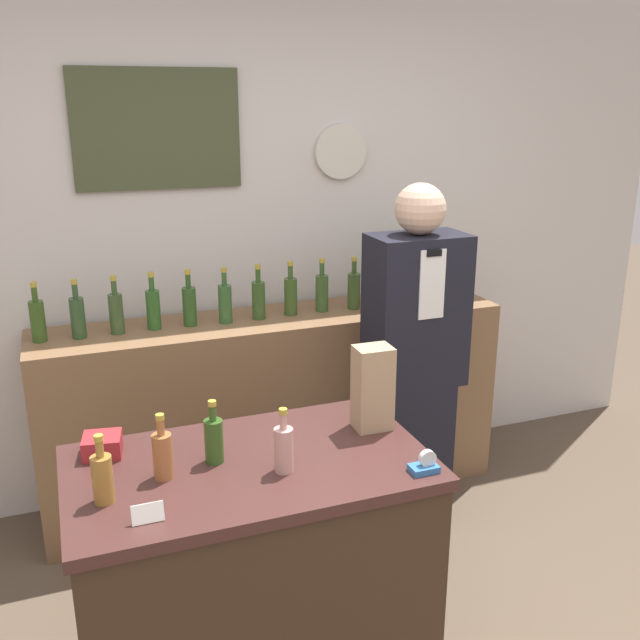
% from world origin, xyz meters
% --- Properties ---
extents(back_wall, '(5.20, 0.09, 2.70)m').
position_xyz_m(back_wall, '(-0.00, 2.00, 1.36)').
color(back_wall, silver).
rests_on(back_wall, ground_plane).
extents(back_shelf, '(2.35, 0.46, 0.99)m').
position_xyz_m(back_shelf, '(0.11, 1.71, 0.50)').
color(back_shelf, brown).
rests_on(back_shelf, ground_plane).
extents(display_counter, '(1.17, 0.68, 0.91)m').
position_xyz_m(display_counter, '(-0.36, 0.47, 0.45)').
color(display_counter, '#382619').
rests_on(display_counter, ground_plane).
extents(shopkeeper, '(0.43, 0.27, 1.70)m').
position_xyz_m(shopkeeper, '(0.60, 1.15, 0.85)').
color(shopkeeper, black).
rests_on(shopkeeper, ground_plane).
extents(potted_plant, '(0.25, 0.25, 0.34)m').
position_xyz_m(potted_plant, '(0.93, 1.70, 1.18)').
color(potted_plant, '#4C3D2D').
rests_on(potted_plant, back_shelf).
extents(paper_bag, '(0.13, 0.11, 0.31)m').
position_xyz_m(paper_bag, '(0.12, 0.56, 1.06)').
color(paper_bag, tan).
rests_on(paper_bag, display_counter).
extents(tape_dispenser, '(0.09, 0.06, 0.07)m').
position_xyz_m(tape_dispenser, '(0.14, 0.21, 0.93)').
color(tape_dispenser, '#2D66A8').
rests_on(tape_dispenser, display_counter).
extents(price_card_left, '(0.09, 0.02, 0.06)m').
position_xyz_m(price_card_left, '(-0.72, 0.24, 0.94)').
color(price_card_left, white).
rests_on(price_card_left, display_counter).
extents(gift_box, '(0.14, 0.14, 0.07)m').
position_xyz_m(gift_box, '(-0.80, 0.69, 0.94)').
color(gift_box, maroon).
rests_on(gift_box, display_counter).
extents(counter_bottle_0, '(0.06, 0.06, 0.22)m').
position_xyz_m(counter_bottle_0, '(-0.82, 0.39, 0.99)').
color(counter_bottle_0, olive).
rests_on(counter_bottle_0, display_counter).
extents(counter_bottle_1, '(0.06, 0.06, 0.22)m').
position_xyz_m(counter_bottle_1, '(-0.64, 0.47, 0.99)').
color(counter_bottle_1, '#A16135').
rests_on(counter_bottle_1, display_counter).
extents(counter_bottle_2, '(0.06, 0.06, 0.22)m').
position_xyz_m(counter_bottle_2, '(-0.47, 0.51, 0.99)').
color(counter_bottle_2, '#31521D').
rests_on(counter_bottle_2, display_counter).
extents(counter_bottle_3, '(0.06, 0.06, 0.22)m').
position_xyz_m(counter_bottle_3, '(-0.27, 0.37, 0.99)').
color(counter_bottle_3, tan).
rests_on(counter_bottle_3, display_counter).
extents(shelf_bottle_0, '(0.07, 0.07, 0.28)m').
position_xyz_m(shelf_bottle_0, '(-0.99, 1.73, 1.10)').
color(shelf_bottle_0, '#32511D').
rests_on(shelf_bottle_0, back_shelf).
extents(shelf_bottle_1, '(0.07, 0.07, 0.28)m').
position_xyz_m(shelf_bottle_1, '(-0.82, 1.71, 1.10)').
color(shelf_bottle_1, '#2B4A28').
rests_on(shelf_bottle_1, back_shelf).
extents(shelf_bottle_2, '(0.07, 0.07, 0.28)m').
position_xyz_m(shelf_bottle_2, '(-0.65, 1.72, 1.10)').
color(shelf_bottle_2, '#354F29').
rests_on(shelf_bottle_2, back_shelf).
extents(shelf_bottle_3, '(0.07, 0.07, 0.28)m').
position_xyz_m(shelf_bottle_3, '(-0.48, 1.73, 1.10)').
color(shelf_bottle_3, '#2A5722').
rests_on(shelf_bottle_3, back_shelf).
extents(shelf_bottle_4, '(0.07, 0.07, 0.28)m').
position_xyz_m(shelf_bottle_4, '(-0.31, 1.72, 1.10)').
color(shelf_bottle_4, '#2A4F20').
rests_on(shelf_bottle_4, back_shelf).
extents(shelf_bottle_5, '(0.07, 0.07, 0.28)m').
position_xyz_m(shelf_bottle_5, '(-0.14, 1.70, 1.10)').
color(shelf_bottle_5, '#30572A').
rests_on(shelf_bottle_5, back_shelf).
extents(shelf_bottle_6, '(0.07, 0.07, 0.28)m').
position_xyz_m(shelf_bottle_6, '(0.03, 1.71, 1.10)').
color(shelf_bottle_6, '#305022').
rests_on(shelf_bottle_6, back_shelf).
extents(shelf_bottle_7, '(0.07, 0.07, 0.28)m').
position_xyz_m(shelf_bottle_7, '(0.20, 1.72, 1.10)').
color(shelf_bottle_7, '#355121').
rests_on(shelf_bottle_7, back_shelf).
extents(shelf_bottle_8, '(0.07, 0.07, 0.28)m').
position_xyz_m(shelf_bottle_8, '(0.37, 1.72, 1.10)').
color(shelf_bottle_8, '#355628').
rests_on(shelf_bottle_8, back_shelf).
extents(shelf_bottle_9, '(0.07, 0.07, 0.28)m').
position_xyz_m(shelf_bottle_9, '(0.54, 1.71, 1.10)').
color(shelf_bottle_9, '#354E24').
rests_on(shelf_bottle_9, back_shelf).
extents(shelf_bottle_10, '(0.07, 0.07, 0.28)m').
position_xyz_m(shelf_bottle_10, '(0.71, 1.70, 1.10)').
color(shelf_bottle_10, '#2F541D').
rests_on(shelf_bottle_10, back_shelf).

